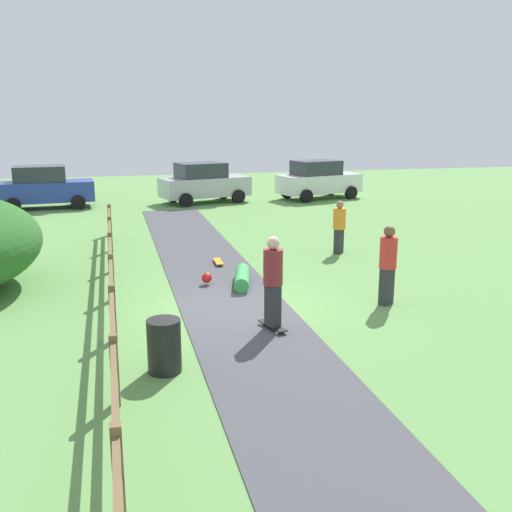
{
  "coord_description": "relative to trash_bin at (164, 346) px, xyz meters",
  "views": [
    {
      "loc": [
        -2.51,
        -11.97,
        4.14
      ],
      "look_at": [
        0.63,
        0.68,
        1.0
      ],
      "focal_mm": 41.23,
      "sensor_mm": 36.0,
      "label": 1
    }
  ],
  "objects": [
    {
      "name": "skateboard_loose",
      "position": [
        2.15,
        6.83,
        -0.36
      ],
      "size": [
        0.23,
        0.81,
        0.08
      ],
      "color": "#BF8C19",
      "rests_on": "asphalt_path"
    },
    {
      "name": "asphalt_path",
      "position": [
        1.8,
        2.86,
        -0.44
      ],
      "size": [
        2.4,
        28.0,
        0.02
      ],
      "primitive_type": "cube",
      "color": "#47474C",
      "rests_on": "ground_plane"
    },
    {
      "name": "parked_car_white",
      "position": [
        9.48,
        18.88,
        0.51
      ],
      "size": [
        4.49,
        2.78,
        1.92
      ],
      "color": "silver",
      "rests_on": "ground_plane"
    },
    {
      "name": "bystander_red",
      "position": [
        5.14,
        2.37,
        0.54
      ],
      "size": [
        0.52,
        0.52,
        1.79
      ],
      "color": "#2D2D33",
      "rests_on": "ground_plane"
    },
    {
      "name": "parked_car_silver",
      "position": [
        3.67,
        18.88,
        0.51
      ],
      "size": [
        4.49,
        2.76,
        1.92
      ],
      "color": "#B7B7BC",
      "rests_on": "ground_plane"
    },
    {
      "name": "trash_bin",
      "position": [
        0.0,
        0.0,
        0.0
      ],
      "size": [
        0.56,
        0.56,
        0.9
      ],
      "primitive_type": "cylinder",
      "color": "black",
      "rests_on": "ground_plane"
    },
    {
      "name": "ground_plane",
      "position": [
        1.8,
        2.86,
        -0.45
      ],
      "size": [
        60.0,
        60.0,
        0.0
      ],
      "primitive_type": "plane",
      "color": "#60934C"
    },
    {
      "name": "wooden_fence",
      "position": [
        -0.8,
        2.86,
        0.22
      ],
      "size": [
        0.12,
        18.12,
        1.1
      ],
      "color": "brown",
      "rests_on": "ground_plane"
    },
    {
      "name": "skater_riding",
      "position": [
        2.25,
        1.42,
        0.61
      ],
      "size": [
        0.47,
        0.82,
        1.86
      ],
      "color": "black",
      "rests_on": "asphalt_path"
    },
    {
      "name": "bystander_orange",
      "position": [
        5.98,
        7.3,
        0.44
      ],
      "size": [
        0.54,
        0.54,
        1.62
      ],
      "color": "#2D2D33",
      "rests_on": "ground_plane"
    },
    {
      "name": "skater_fallen",
      "position": [
        2.27,
        4.62,
        -0.25
      ],
      "size": [
        1.34,
        1.56,
        0.36
      ],
      "color": "green",
      "rests_on": "asphalt_path"
    },
    {
      "name": "parked_car_blue",
      "position": [
        -3.62,
        18.89,
        0.51
      ],
      "size": [
        4.32,
        2.26,
        1.92
      ],
      "color": "#283D99",
      "rests_on": "ground_plane"
    }
  ]
}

